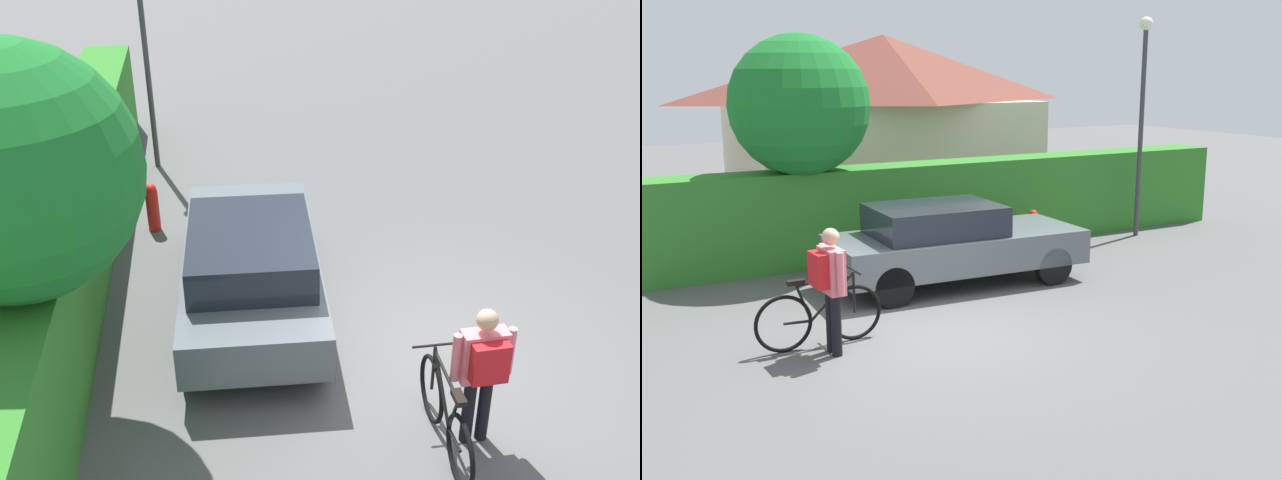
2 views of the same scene
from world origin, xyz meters
TOP-DOWN VIEW (x-y plane):
  - ground_plane at (0.00, 0.00)m, footprint 60.00×60.00m
  - hedge_row at (0.00, 4.44)m, footprint 18.37×0.90m
  - house_distant at (3.21, 9.10)m, footprint 7.58×4.23m
  - parked_car_near at (1.33, 2.02)m, footprint 4.26×1.92m
  - bicycle at (-1.53, 0.26)m, footprint 1.70×0.50m
  - person_rider at (-1.50, -0.09)m, footprint 0.36×0.66m
  - street_lamp at (6.65, 3.47)m, footprint 0.28×0.28m
  - tree_kerbside at (-0.44, 4.27)m, footprint 2.46×2.46m
  - fire_hydrant at (3.92, 3.42)m, footprint 0.20×0.20m

SIDE VIEW (x-z plane):
  - ground_plane at x=0.00m, z-range 0.00..0.00m
  - bicycle at x=-1.53m, z-range -0.08..0.89m
  - fire_hydrant at x=3.92m, z-range 0.01..0.82m
  - parked_car_near at x=1.33m, z-range 0.04..1.40m
  - hedge_row at x=0.00m, z-range 0.00..1.74m
  - person_rider at x=-1.50m, z-range 0.17..1.79m
  - house_distant at x=3.21m, z-range 0.05..4.41m
  - tree_kerbside at x=-0.44m, z-range 0.80..4.94m
  - street_lamp at x=6.65m, z-range 0.64..5.21m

